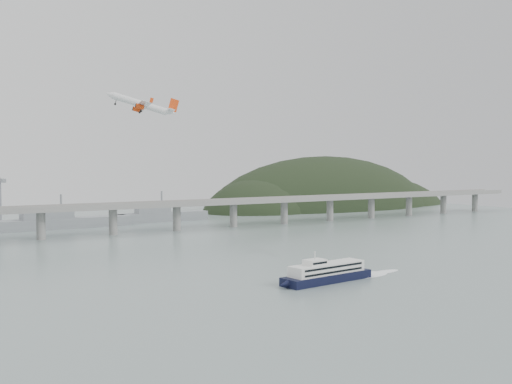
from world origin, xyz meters
TOP-DOWN VIEW (x-y plane):
  - ground at (0.00, 0.00)m, footprint 900.00×900.00m
  - bridge at (-1.15, 200.00)m, footprint 800.00×22.00m
  - headland at (285.18, 331.75)m, footprint 365.00×155.00m
  - ferry at (-7.96, -15.31)m, footprint 74.51×18.01m
  - airliner at (-43.26, 108.43)m, footprint 41.90×38.50m

SIDE VIEW (x-z plane):
  - headland at x=285.18m, z-range -97.34..58.66m
  - ground at x=0.00m, z-range 0.00..0.00m
  - ferry at x=-7.96m, z-range -3.22..10.84m
  - bridge at x=-1.15m, z-range 5.70..29.60m
  - airliner at x=-43.26m, z-range 77.61..92.17m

